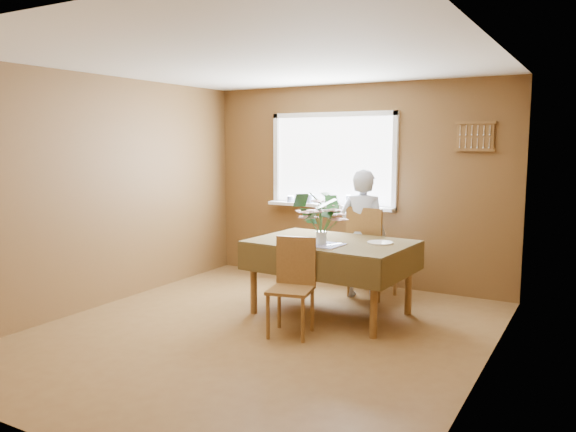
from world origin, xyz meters
The scene contains 15 objects.
floor centered at (0.00, 0.00, 0.00)m, with size 4.50×4.50×0.00m, color brown.
ceiling centered at (0.00, 0.00, 2.50)m, with size 4.50×4.50×0.00m, color white.
wall_back centered at (0.00, 2.25, 1.25)m, with size 4.00×4.00×0.00m, color brown.
wall_front centered at (0.00, -2.25, 1.25)m, with size 4.00×4.00×0.00m, color brown.
wall_left centered at (-2.00, 0.00, 1.25)m, with size 4.50×4.50×0.00m, color brown.
wall_right centered at (2.00, 0.00, 1.25)m, with size 4.50×4.50×0.00m, color brown.
window_assembly centered at (-0.29, 2.20, 1.35)m, with size 1.72×0.20×1.22m.
spoon_rack centered at (1.45, 2.22, 1.85)m, with size 0.44×0.05×0.33m.
dining_table centered at (0.33, 0.87, 0.68)m, with size 1.67×1.19×0.78m.
chair_far centered at (0.44, 1.65, 0.57)m, with size 0.52×0.52×1.06m.
chair_near centered at (0.26, 0.18, 0.49)m, with size 0.46×0.46×0.90m.
seated_woman centered at (0.37, 1.61, 0.74)m, with size 0.54×0.36×1.49m, color white.
flower_bouquet centered at (0.34, 0.62, 1.08)m, with size 0.54×0.54×0.46m.
side_plate centered at (0.82, 0.99, 0.78)m, with size 0.26×0.26×0.01m, color white.
table_knife centered at (0.46, 0.66, 0.79)m, with size 0.02×0.22×0.00m, color silver.
Camera 1 is at (2.76, -4.29, 1.79)m, focal length 35.00 mm.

